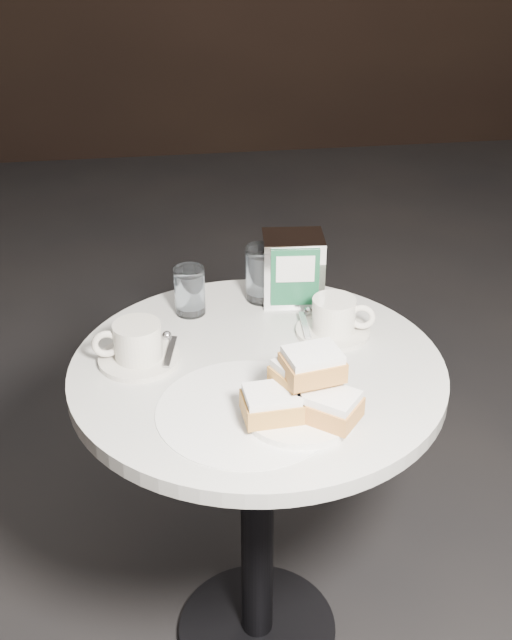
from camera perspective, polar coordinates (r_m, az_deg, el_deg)
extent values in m
plane|color=black|center=(2.00, 0.09, -21.40)|extent=(7.00, 7.00, 0.00)
cylinder|color=black|center=(1.99, 0.09, -21.13)|extent=(0.36, 0.36, 0.03)
cylinder|color=black|center=(1.73, 0.10, -13.82)|extent=(0.07, 0.07, 0.70)
cylinder|color=white|center=(1.50, 0.11, -3.69)|extent=(0.70, 0.70, 0.03)
cylinder|color=white|center=(1.37, -0.65, -6.47)|extent=(0.31, 0.31, 0.00)
cylinder|color=white|center=(1.36, 3.09, -6.58)|extent=(0.23, 0.23, 0.01)
cube|color=#C4893C|center=(1.33, 1.12, -6.18)|extent=(0.10, 0.08, 0.03)
cube|color=white|center=(1.31, 1.13, -5.32)|extent=(0.09, 0.07, 0.01)
cube|color=#D08840|center=(1.33, 5.24, -6.31)|extent=(0.12, 0.12, 0.03)
cube|color=white|center=(1.32, 5.29, -5.45)|extent=(0.11, 0.11, 0.01)
cube|color=gold|center=(1.35, 3.35, -4.03)|extent=(0.12, 0.11, 0.03)
cube|color=white|center=(1.34, 3.38, -3.16)|extent=(0.11, 0.10, 0.01)
cube|color=#C6843D|center=(1.32, 4.03, -3.39)|extent=(0.11, 0.09, 0.03)
cube|color=white|center=(1.31, 4.07, -2.49)|extent=(0.10, 0.08, 0.01)
cylinder|color=silver|center=(1.51, -8.30, -2.74)|extent=(0.16, 0.16, 0.01)
cylinder|color=silver|center=(1.49, -8.41, -1.46)|extent=(0.09, 0.09, 0.07)
cylinder|color=#987453|center=(1.48, -8.49, -0.53)|extent=(0.09, 0.09, 0.00)
torus|color=silver|center=(1.49, -10.59, -1.68)|extent=(0.06, 0.02, 0.06)
cube|color=#ACACB0|center=(1.51, -6.12, -2.24)|extent=(0.03, 0.11, 0.00)
sphere|color=silver|center=(1.56, -6.36, -1.12)|extent=(0.02, 0.02, 0.02)
cylinder|color=silver|center=(1.59, 5.48, -0.79)|extent=(0.19, 0.19, 0.01)
cylinder|color=white|center=(1.57, 5.55, 0.40)|extent=(0.11, 0.11, 0.07)
cylinder|color=#845E48|center=(1.56, 5.59, 1.27)|extent=(0.10, 0.10, 0.00)
torus|color=white|center=(1.57, 7.54, 0.22)|extent=(0.05, 0.03, 0.05)
cube|color=#B4B4B9|center=(1.59, 3.49, -0.36)|extent=(0.02, 0.10, 0.00)
sphere|color=silver|center=(1.63, 3.72, 0.62)|extent=(0.02, 0.02, 0.02)
cylinder|color=silver|center=(1.64, -4.73, 2.10)|extent=(0.08, 0.08, 0.10)
cylinder|color=white|center=(1.64, -4.73, 1.98)|extent=(0.07, 0.07, 0.09)
cylinder|color=white|center=(1.69, 0.51, 3.33)|extent=(0.09, 0.09, 0.12)
cylinder|color=white|center=(1.69, 0.51, 3.19)|extent=(0.08, 0.08, 0.10)
cube|color=white|center=(1.68, 2.62, 3.70)|extent=(0.13, 0.11, 0.15)
cube|color=#185435|center=(1.63, 2.79, 3.03)|extent=(0.10, 0.01, 0.12)
cube|color=white|center=(1.62, 2.82, 3.63)|extent=(0.08, 0.01, 0.06)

